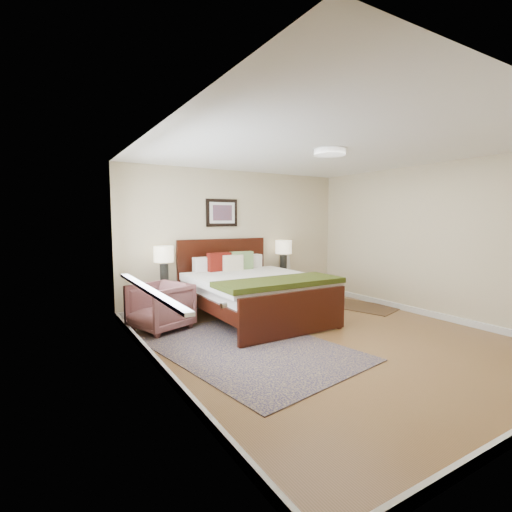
% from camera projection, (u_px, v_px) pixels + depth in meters
% --- Properties ---
extents(floor, '(5.00, 5.00, 0.00)m').
position_uv_depth(floor, '(326.00, 338.00, 4.99)').
color(floor, brown).
rests_on(floor, ground).
extents(back_wall, '(4.50, 0.04, 2.50)m').
position_uv_depth(back_wall, '(238.00, 238.00, 7.00)').
color(back_wall, '#C3B38D').
rests_on(back_wall, ground).
extents(left_wall, '(0.04, 5.00, 2.50)m').
position_uv_depth(left_wall, '(159.00, 254.00, 3.71)').
color(left_wall, '#C3B38D').
rests_on(left_wall, ground).
extents(right_wall, '(0.04, 5.00, 2.50)m').
position_uv_depth(right_wall, '(432.00, 241.00, 6.03)').
color(right_wall, '#C3B38D').
rests_on(right_wall, ground).
extents(ceiling, '(4.50, 5.00, 0.02)m').
position_uv_depth(ceiling, '(330.00, 149.00, 4.75)').
color(ceiling, white).
rests_on(ceiling, back_wall).
extents(window, '(0.11, 2.72, 1.32)m').
position_uv_depth(window, '(145.00, 239.00, 4.33)').
color(window, silver).
rests_on(window, left_wall).
extents(door, '(0.06, 1.00, 2.18)m').
position_uv_depth(door, '(247.00, 307.00, 2.25)').
color(door, silver).
rests_on(door, ground).
extents(ceil_fixture, '(0.44, 0.44, 0.08)m').
position_uv_depth(ceil_fixture, '(330.00, 152.00, 4.75)').
color(ceil_fixture, white).
rests_on(ceil_fixture, ceiling).
extents(bed, '(1.87, 2.28, 1.23)m').
position_uv_depth(bed, '(252.00, 284.00, 5.94)').
color(bed, '#360F08').
rests_on(bed, ground).
extents(wall_art, '(0.62, 0.05, 0.50)m').
position_uv_depth(wall_art, '(222.00, 213.00, 6.75)').
color(wall_art, black).
rests_on(wall_art, back_wall).
extents(nightstand_left, '(0.46, 0.42, 0.55)m').
position_uv_depth(nightstand_left, '(165.00, 291.00, 6.10)').
color(nightstand_left, '#360F08').
rests_on(nightstand_left, ground).
extents(nightstand_right, '(0.58, 0.43, 0.57)m').
position_uv_depth(nightstand_right, '(284.00, 282.00, 7.34)').
color(nightstand_right, '#360F08').
rests_on(nightstand_right, ground).
extents(lamp_left, '(0.32, 0.32, 0.61)m').
position_uv_depth(lamp_left, '(164.00, 258.00, 6.06)').
color(lamp_left, black).
rests_on(lamp_left, nightstand_left).
extents(lamp_right, '(0.32, 0.32, 0.61)m').
position_uv_depth(lamp_right, '(284.00, 250.00, 7.29)').
color(lamp_right, black).
rests_on(lamp_right, nightstand_right).
extents(armchair, '(0.96, 0.95, 0.69)m').
position_uv_depth(armchair, '(160.00, 307.00, 5.34)').
color(armchair, brown).
rests_on(armchair, ground).
extents(rug_persian, '(2.29, 2.92, 0.01)m').
position_uv_depth(rug_persian, '(250.00, 348.00, 4.60)').
color(rug_persian, '#0C0D3D').
rests_on(rug_persian, ground).
extents(rug_navy, '(1.14, 1.41, 0.01)m').
position_uv_depth(rug_navy, '(362.00, 306.00, 6.81)').
color(rug_navy, black).
rests_on(rug_navy, ground).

